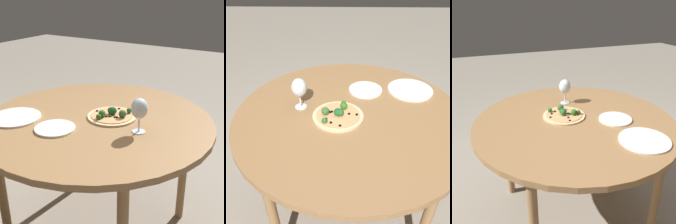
{
  "view_description": "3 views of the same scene",
  "coord_description": "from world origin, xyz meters",
  "views": [
    {
      "loc": [
        0.88,
        -1.27,
        1.44
      ],
      "look_at": [
        0.07,
        0.05,
        0.8
      ],
      "focal_mm": 50.0,
      "sensor_mm": 36.0,
      "label": 1
    },
    {
      "loc": [
        0.04,
        1.1,
        1.54
      ],
      "look_at": [
        0.07,
        0.05,
        0.8
      ],
      "focal_mm": 40.0,
      "sensor_mm": 36.0,
      "label": 2
    },
    {
      "loc": [
        -1.27,
        0.57,
        1.45
      ],
      "look_at": [
        0.07,
        0.05,
        0.8
      ],
      "focal_mm": 40.0,
      "sensor_mm": 36.0,
      "label": 3
    }
  ],
  "objects": [
    {
      "name": "pizza",
      "position": [
        0.07,
        0.04,
        0.78
      ],
      "size": [
        0.27,
        0.27,
        0.06
      ],
      "color": "#DBBC89",
      "rests_on": "dining_table"
    },
    {
      "name": "plate_far",
      "position": [
        -0.37,
        -0.24,
        0.77
      ],
      "size": [
        0.27,
        0.27,
        0.01
      ],
      "color": "white",
      "rests_on": "dining_table"
    },
    {
      "name": "dining_table",
      "position": [
        0.0,
        0.0,
        0.7
      ],
      "size": [
        1.23,
        1.23,
        0.77
      ],
      "color": "olive",
      "rests_on": "ground_plane"
    },
    {
      "name": "wine_glass",
      "position": [
        0.27,
        -0.04,
        0.89
      ],
      "size": [
        0.08,
        0.08,
        0.17
      ],
      "color": "silver",
      "rests_on": "dining_table"
    },
    {
      "name": "plate_near",
      "position": [
        -0.1,
        -0.23,
        0.77
      ],
      "size": [
        0.2,
        0.2,
        0.01
      ],
      "color": "white",
      "rests_on": "dining_table"
    }
  ]
}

